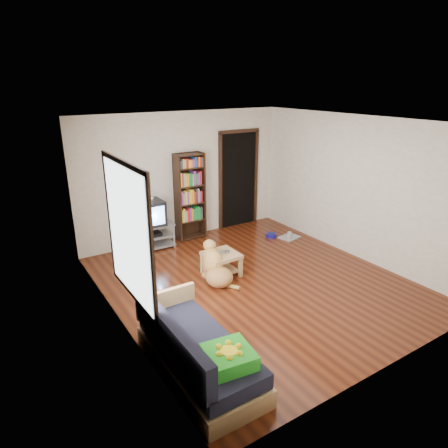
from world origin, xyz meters
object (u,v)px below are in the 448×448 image
laptop (222,253)px  dog (216,267)px  grey_rag (290,237)px  green_cushion (229,357)px  dog_bowl (271,235)px  tv_stand (150,236)px  crt_tv (148,213)px  bookshelf (190,192)px  coffee_table (221,260)px  sofa (195,353)px

laptop → dog: 0.29m
grey_rag → green_cushion: bearing=-139.0°
dog_bowl → tv_stand: (-2.41, 0.81, 0.23)m
dog_bowl → dog: dog is taller
grey_rag → crt_tv: crt_tv is taller
bookshelf → dog: (-0.59, -1.98, -0.74)m
laptop → tv_stand: size_ratio=0.31×
laptop → tv_stand: tv_stand is taller
dog → crt_tv: bearing=100.8°
dog_bowl → crt_tv: size_ratio=0.38×
tv_stand → crt_tv: crt_tv is taller
laptop → coffee_table: laptop is taller
laptop → dog_bowl: size_ratio=1.28×
grey_rag → dog: size_ratio=0.46×
tv_stand → dog: dog is taller
coffee_table → grey_rag: bearing=17.3°
sofa → dog: 2.20m
sofa → dog: size_ratio=2.09×
bookshelf → crt_tv: bearing=-175.7°
sofa → coffee_table: bearing=50.9°
coffee_table → dog: size_ratio=0.64×
grey_rag → tv_stand: bearing=158.6°
dog_bowl → sofa: size_ratio=0.12×
sofa → coffee_table: 2.46m
crt_tv → green_cushion: bearing=-101.5°
bookshelf → dog_bowl: bearing=-31.8°
dog_bowl → bookshelf: bookshelf is taller
coffee_table → bookshelf: bearing=78.4°
grey_rag → crt_tv: bearing=158.2°
grey_rag → sofa: bearing=-145.0°
laptop → coffee_table: size_ratio=0.51×
laptop → crt_tv: (-0.58, 1.77, 0.33)m
grey_rag → dog: dog is taller
dog_bowl → tv_stand: bearing=161.4°
laptop → grey_rag: laptop is taller
green_cushion → dog_bowl: size_ratio=2.15×
green_cushion → sofa: sofa is taller
dog_bowl → crt_tv: (-2.41, 0.83, 0.70)m
sofa → dog: bearing=52.6°
dog_bowl → dog: (-2.04, -1.07, 0.22)m
dog_bowl → green_cushion: bearing=-134.3°
dog_bowl → coffee_table: (-1.83, -0.91, 0.24)m
dog_bowl → crt_tv: bearing=161.0°
coffee_table → crt_tv: bearing=108.3°
dog_bowl → sofa: (-3.38, -2.82, 0.22)m
sofa → coffee_table: (1.55, 1.91, 0.02)m
laptop → dog: bearing=-135.9°
green_cushion → crt_tv: 4.26m
bookshelf → laptop: bearing=-101.5°
laptop → grey_rag: (2.13, 0.69, -0.40)m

